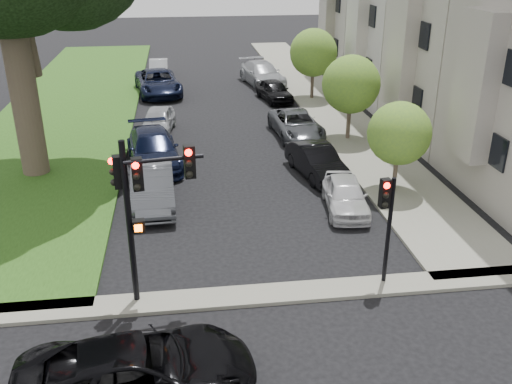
{
  "coord_description": "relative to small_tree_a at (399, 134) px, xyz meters",
  "views": [
    {
      "loc": [
        -2.25,
        -11.76,
        9.45
      ],
      "look_at": [
        0.0,
        5.0,
        2.0
      ],
      "focal_mm": 40.0,
      "sensor_mm": 36.0,
      "label": 1
    }
  ],
  "objects": [
    {
      "name": "car_parked_4",
      "position": [
        -2.6,
        19.71,
        -1.73
      ],
      "size": [
        3.19,
        5.77,
        1.58
      ],
      "primitive_type": "imported",
      "rotation": [
        0.0,
        0.0,
        0.19
      ],
      "color": "#999BA0",
      "rests_on": "ground"
    },
    {
      "name": "car_parked_1",
      "position": [
        -2.74,
        2.15,
        -1.83
      ],
      "size": [
        2.19,
        4.34,
        1.37
      ],
      "primitive_type": "imported",
      "rotation": [
        0.0,
        0.0,
        0.19
      ],
      "color": "black",
      "rests_on": "ground"
    },
    {
      "name": "car_parked_2",
      "position": [
        -2.53,
        7.69,
        -1.85
      ],
      "size": [
        2.52,
        4.92,
        1.33
      ],
      "primitive_type": "imported",
      "rotation": [
        0.0,
        0.0,
        0.07
      ],
      "color": "#3F4247",
      "rests_on": "ground"
    },
    {
      "name": "small_tree_c",
      "position": [
        -0.0,
        15.17,
        0.49
      ],
      "size": [
        3.01,
        3.01,
        4.52
      ],
      "color": "brown",
      "rests_on": "ground"
    },
    {
      "name": "car_parked_7",
      "position": [
        -9.74,
        9.36,
        -1.85
      ],
      "size": [
        2.06,
        4.1,
        1.34
      ],
      "primitive_type": "imported",
      "rotation": [
        0.0,
        0.0,
        -0.12
      ],
      "color": "#999BA0",
      "rests_on": "ground"
    },
    {
      "name": "traffic_signal_main",
      "position": [
        -9.62,
        -6.52,
        0.84
      ],
      "size": [
        2.38,
        0.62,
        4.86
      ],
      "color": "black",
      "rests_on": "ground"
    },
    {
      "name": "car_parked_3",
      "position": [
        -2.47,
        15.16,
        -1.85
      ],
      "size": [
        2.24,
        4.12,
        1.33
      ],
      "primitive_type": "imported",
      "rotation": [
        0.0,
        0.0,
        0.18
      ],
      "color": "black",
      "rests_on": "ground"
    },
    {
      "name": "grass_strip",
      "position": [
        -15.2,
        15.24,
        -2.46
      ],
      "size": [
        8.0,
        44.0,
        0.12
      ],
      "primitive_type": "cube",
      "color": "#264B15",
      "rests_on": "ground"
    },
    {
      "name": "ground",
      "position": [
        -6.2,
        -8.76,
        -2.52
      ],
      "size": [
        140.0,
        140.0,
        0.0
      ],
      "primitive_type": "plane",
      "color": "black",
      "rests_on": "ground"
    },
    {
      "name": "car_parked_6",
      "position": [
        -9.83,
        4.43,
        -1.74
      ],
      "size": [
        2.89,
        5.58,
        1.55
      ],
      "primitive_type": "imported",
      "rotation": [
        0.0,
        0.0,
        0.14
      ],
      "color": "black",
      "rests_on": "ground"
    },
    {
      "name": "car_parked_8",
      "position": [
        -9.92,
        17.84,
        -1.71
      ],
      "size": [
        3.53,
        6.13,
        1.61
      ],
      "primitive_type": "imported",
      "rotation": [
        0.0,
        0.0,
        0.15
      ],
      "color": "black",
      "rests_on": "ground"
    },
    {
      "name": "car_parked_9",
      "position": [
        -10.01,
        23.27,
        -1.87
      ],
      "size": [
        1.36,
        3.91,
        1.29
      ],
      "primitive_type": "imported",
      "rotation": [
        0.0,
        0.0,
        -0.0
      ],
      "color": "#999BA0",
      "rests_on": "ground"
    },
    {
      "name": "traffic_signal_secondary",
      "position": [
        -2.83,
        -6.56,
        -0.11
      ],
      "size": [
        0.45,
        0.36,
        3.45
      ],
      "color": "black",
      "rests_on": "ground"
    },
    {
      "name": "sidewalk_right",
      "position": [
        0.55,
        15.24,
        -2.46
      ],
      "size": [
        3.5,
        44.0,
        0.12
      ],
      "primitive_type": "cube",
      "color": "gray",
      "rests_on": "ground"
    },
    {
      "name": "car_parked_5",
      "position": [
        -9.73,
        0.08,
        -1.76
      ],
      "size": [
        1.81,
        4.68,
        1.52
      ],
      "primitive_type": "imported",
      "rotation": [
        0.0,
        0.0,
        0.04
      ],
      "color": "#3F4247",
      "rests_on": "ground"
    },
    {
      "name": "car_parked_0",
      "position": [
        -2.46,
        -1.39,
        -1.88
      ],
      "size": [
        1.93,
        3.88,
        1.27
      ],
      "primitive_type": "imported",
      "rotation": [
        0.0,
        0.0,
        -0.12
      ],
      "color": "silver",
      "rests_on": "ground"
    },
    {
      "name": "car_cross_near",
      "position": [
        -9.73,
        -10.36,
        -1.78
      ],
      "size": [
        5.53,
        3.02,
        1.47
      ],
      "primitive_type": "imported",
      "rotation": [
        0.0,
        0.0,
        1.68
      ],
      "color": "black",
      "rests_on": "ground"
    },
    {
      "name": "sidewalk_cross",
      "position": [
        -6.2,
        -6.76,
        -2.46
      ],
      "size": [
        60.0,
        1.0,
        0.12
      ],
      "primitive_type": "cube",
      "color": "gray",
      "rests_on": "ground"
    },
    {
      "name": "small_tree_b",
      "position": [
        0.0,
        6.78,
        0.39
      ],
      "size": [
        2.92,
        2.92,
        4.37
      ],
      "color": "brown",
      "rests_on": "ground"
    },
    {
      "name": "small_tree_a",
      "position": [
        0.0,
        0.0,
        0.0
      ],
      "size": [
        2.52,
        2.52,
        3.79
      ],
      "color": "brown",
      "rests_on": "ground"
    }
  ]
}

